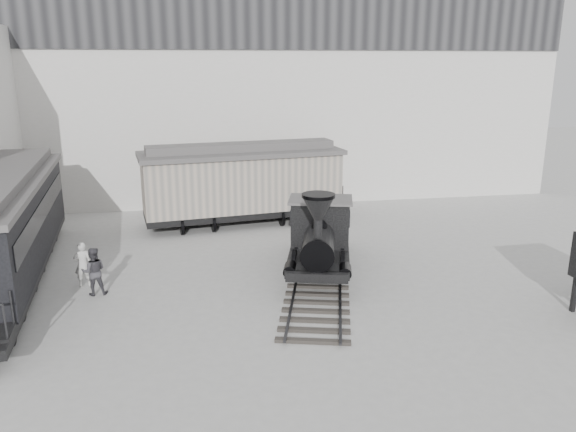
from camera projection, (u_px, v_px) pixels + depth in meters
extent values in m
plane|color=#9E9E9B|center=(300.00, 317.00, 16.81)|extent=(90.00, 90.00, 0.00)
cube|color=silver|center=(246.00, 99.00, 29.61)|extent=(34.00, 2.40, 11.00)
cube|color=#232326|center=(247.00, 18.00, 27.36)|extent=(34.00, 0.12, 3.00)
cube|color=black|center=(319.00, 279.00, 19.60)|extent=(4.49, 9.79, 0.17)
cube|color=#2D2D30|center=(297.00, 277.00, 19.65)|extent=(2.55, 9.28, 0.06)
cube|color=#2D2D30|center=(340.00, 278.00, 19.52)|extent=(2.55, 9.28, 0.06)
cylinder|color=black|center=(294.00, 266.00, 18.99)|extent=(0.42, 1.14, 1.15)
cylinder|color=black|center=(342.00, 267.00, 18.85)|extent=(0.42, 1.14, 1.15)
cylinder|color=black|center=(297.00, 253.00, 20.29)|extent=(0.42, 1.14, 1.15)
cylinder|color=black|center=(342.00, 254.00, 20.15)|extent=(0.42, 1.14, 1.15)
cube|color=black|center=(319.00, 256.00, 19.54)|extent=(2.98, 4.16, 0.29)
cylinder|color=black|center=(319.00, 245.00, 18.66)|extent=(1.62, 2.58, 1.04)
cylinder|color=black|center=(318.00, 229.00, 17.55)|extent=(0.33, 0.33, 0.62)
cone|color=black|center=(318.00, 208.00, 17.37)|extent=(1.22, 1.22, 0.73)
sphere|color=black|center=(319.00, 227.00, 18.93)|extent=(0.54, 0.54, 0.54)
cube|color=black|center=(320.00, 223.00, 20.19)|extent=(2.32, 1.88, 1.61)
cube|color=#585555|center=(321.00, 200.00, 19.96)|extent=(2.58, 2.14, 0.08)
cube|color=black|center=(322.00, 224.00, 22.14)|extent=(2.35, 2.50, 0.94)
cylinder|color=black|center=(194.00, 219.00, 25.92)|extent=(2.10, 1.07, 0.80)
cylinder|color=black|center=(289.00, 211.00, 27.29)|extent=(2.10, 1.07, 0.80)
cube|color=black|center=(243.00, 211.00, 26.55)|extent=(9.30, 3.73, 0.30)
cube|color=gray|center=(242.00, 182.00, 26.18)|extent=(9.31, 3.83, 2.51)
cube|color=#585555|center=(242.00, 153.00, 25.82)|extent=(9.65, 4.17, 0.20)
cube|color=#585555|center=(241.00, 147.00, 25.74)|extent=(8.72, 2.38, 0.36)
cylinder|color=black|center=(25.00, 239.00, 22.94)|extent=(2.16, 0.99, 0.80)
cube|color=black|center=(4.00, 268.00, 19.17)|extent=(3.80, 13.31, 0.29)
cube|color=black|center=(2.00, 223.00, 19.33)|extent=(3.73, 11.61, 2.57)
cube|color=black|center=(43.00, 210.00, 19.57)|extent=(1.05, 10.61, 0.71)
imported|color=silver|center=(83.00, 264.00, 18.96)|extent=(0.63, 0.47, 1.58)
imported|color=#424047|center=(94.00, 271.00, 18.29)|extent=(0.84, 0.68, 1.61)
cube|color=black|center=(574.00, 294.00, 17.08)|extent=(0.13, 0.13, 1.16)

